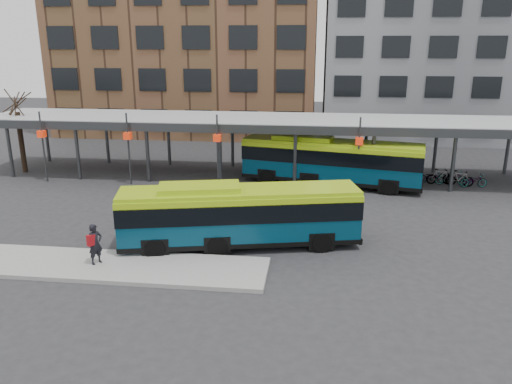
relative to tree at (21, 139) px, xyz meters
name	(u,v)px	position (x,y,z in m)	size (l,w,h in m)	color
ground	(242,246)	(18.00, -12.00, -2.43)	(120.00, 120.00, 0.00)	#28282B
boarding_island	(104,266)	(12.50, -15.00, -2.34)	(14.00, 3.00, 0.18)	gray
canopy	(268,122)	(17.94, 0.87, 1.47)	(40.00, 6.53, 4.80)	#999B9E
tree	(21,139)	(0.00, 0.00, 0.00)	(1.64, 1.64, 5.60)	black
building_brick	(191,24)	(8.00, 20.00, 8.57)	(26.00, 14.00, 22.00)	brown
building_grey	(449,34)	(34.00, 20.00, 7.57)	(24.00, 14.00, 20.00)	slate
bus_front	(239,214)	(17.88, -11.94, -0.85)	(11.26, 4.71, 3.04)	#06344B
bus_rear	(330,160)	(22.31, -0.76, -0.74)	(12.05, 4.93, 3.25)	#06344B
pedestrian	(95,244)	(12.20, -14.98, -1.36)	(0.71, 0.77, 1.76)	black
bike_rack	(452,178)	(30.49, 0.06, -1.94)	(4.37, 1.69, 1.06)	slate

